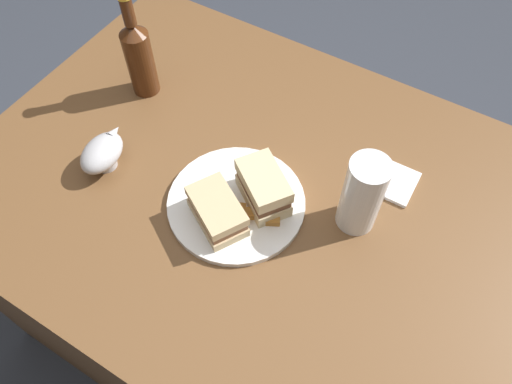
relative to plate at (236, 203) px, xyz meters
The scene contains 12 objects.
ground_plane 0.72m from the plate, 45.57° to the left, with size 6.00×6.00×0.00m, color #333842.
dining_table 0.37m from the plate, 45.57° to the left, with size 1.25×0.84×0.71m, color brown.
plate is the anchor object (origin of this frame).
sandwich_half_left 0.06m from the plate, 97.56° to the right, with size 0.14×0.12×0.06m.
sandwich_half_right 0.07m from the plate, 37.26° to the left, with size 0.13×0.12×0.07m.
potato_wedge_front 0.08m from the plate, ahead, with size 0.04×0.02×0.01m, color #AD702D.
potato_wedge_middle 0.03m from the plate, 50.27° to the right, with size 0.04×0.02×0.01m, color #AD702D.
potato_wedge_back 0.04m from the plate, 18.30° to the right, with size 0.04×0.02×0.02m, color #AD702D.
pint_glass 0.24m from the plate, 22.90° to the left, with size 0.07×0.07×0.17m.
gravy_boat 0.29m from the plate, 169.12° to the right, with size 0.08×0.12×0.06m.
cider_bottle 0.39m from the plate, 154.99° to the left, with size 0.06×0.06×0.24m.
napkin 0.31m from the plate, 42.02° to the left, with size 0.11×0.09×0.01m, color white.
Camera 1 is at (0.24, -0.47, 1.52)m, focal length 34.66 mm.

